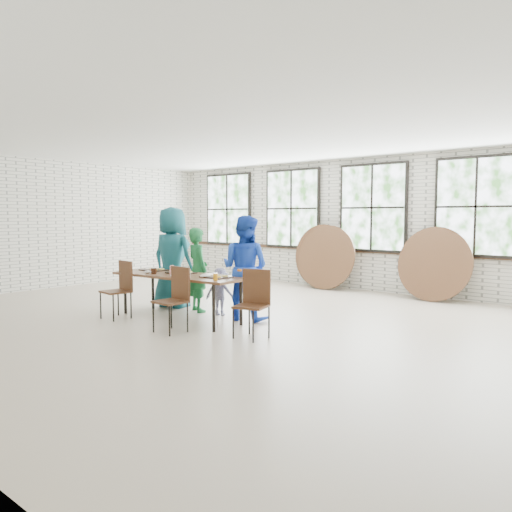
{
  "coord_description": "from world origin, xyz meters",
  "views": [
    {
      "loc": [
        5.16,
        -5.75,
        1.71
      ],
      "look_at": [
        0.0,
        0.4,
        1.05
      ],
      "focal_mm": 35.0,
      "sensor_mm": 36.0,
      "label": 1
    }
  ],
  "objects": [
    {
      "name": "round_tops_leaning",
      "position": [
        0.22,
        4.15,
        0.73
      ],
      "size": [
        4.18,
        0.47,
        1.5
      ],
      "color": "brown",
      "rests_on": "ground"
    },
    {
      "name": "tabletop_clutter",
      "position": [
        -0.93,
        -0.38,
        0.77
      ],
      "size": [
        2.04,
        0.62,
        0.11
      ],
      "color": "black",
      "rests_on": "dining_table"
    },
    {
      "name": "adult_blue",
      "position": [
        -0.16,
        0.31,
        0.85
      ],
      "size": [
        0.94,
        0.79,
        1.7
      ],
      "primitive_type": "imported",
      "rotation": [
        0.0,
        0.0,
        3.34
      ],
      "color": "blue",
      "rests_on": "ground"
    },
    {
      "name": "chair_near_left",
      "position": [
        -1.84,
        -0.91,
        0.56
      ],
      "size": [
        0.47,
        0.45,
        0.95
      ],
      "rotation": [
        0.0,
        0.0,
        -0.12
      ],
      "color": "#4E2D1A",
      "rests_on": "ground"
    },
    {
      "name": "chair_spare",
      "position": [
        0.71,
        -0.49,
        0.56
      ],
      "size": [
        0.52,
        0.51,
        0.95
      ],
      "rotation": [
        0.0,
        0.0,
        0.29
      ],
      "color": "#4E2D1A",
      "rests_on": "ground"
    },
    {
      "name": "adult_green",
      "position": [
        -1.27,
        0.31,
        0.74
      ],
      "size": [
        0.64,
        0.53,
        1.49
      ],
      "primitive_type": "imported",
      "rotation": [
        0.0,
        0.0,
        2.77
      ],
      "color": "#1B6834",
      "rests_on": "ground"
    },
    {
      "name": "toddler",
      "position": [
        -0.72,
        0.31,
        0.41
      ],
      "size": [
        0.6,
        0.48,
        0.81
      ],
      "primitive_type": "imported",
      "rotation": [
        0.0,
        0.0,
        3.54
      ],
      "color": "#191441",
      "rests_on": "ground"
    },
    {
      "name": "dining_table",
      "position": [
        -1.02,
        -0.34,
        0.69
      ],
      "size": [
        2.45,
        0.98,
        0.74
      ],
      "rotation": [
        0.0,
        0.0,
        0.08
      ],
      "color": "brown",
      "rests_on": "ground"
    },
    {
      "name": "chair_near_right",
      "position": [
        -0.4,
        -0.96,
        0.56
      ],
      "size": [
        0.45,
        0.44,
        0.95
      ],
      "rotation": [
        0.0,
        0.0,
        -0.08
      ],
      "color": "#4E2D1A",
      "rests_on": "ground"
    },
    {
      "name": "adult_teal",
      "position": [
        -1.95,
        0.31,
        0.93
      ],
      "size": [
        0.97,
        0.7,
        1.86
      ],
      "primitive_type": "imported",
      "rotation": [
        0.0,
        0.0,
        3.26
      ],
      "color": "#1C636E",
      "rests_on": "ground"
    },
    {
      "name": "room",
      "position": [
        0.0,
        4.44,
        1.83
      ],
      "size": [
        12.0,
        12.0,
        12.0
      ],
      "color": "#B4A58F",
      "rests_on": "ground"
    }
  ]
}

